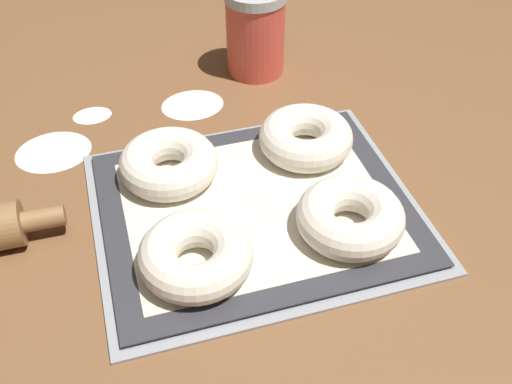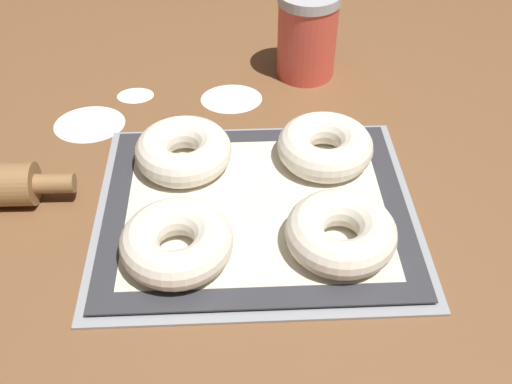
{
  "view_description": "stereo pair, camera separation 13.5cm",
  "coord_description": "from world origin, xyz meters",
  "views": [
    {
      "loc": [
        -0.18,
        -0.54,
        0.54
      ],
      "look_at": [
        -0.02,
        -0.01,
        0.03
      ],
      "focal_mm": 42.0,
      "sensor_mm": 36.0,
      "label": 1
    },
    {
      "loc": [
        -0.04,
        -0.57,
        0.54
      ],
      "look_at": [
        -0.02,
        -0.01,
        0.03
      ],
      "focal_mm": 42.0,
      "sensor_mm": 36.0,
      "label": 2
    }
  ],
  "objects": [
    {
      "name": "flour_patch_near",
      "position": [
        -0.27,
        0.19,
        0.0
      ],
      "size": [
        0.11,
        0.1,
        0.0
      ],
      "color": "white",
      "rests_on": "ground_plane"
    },
    {
      "name": "ground_plane",
      "position": [
        0.0,
        0.0,
        0.0
      ],
      "size": [
        2.8,
        2.8,
        0.0
      ],
      "primitive_type": "plane",
      "color": "brown"
    },
    {
      "name": "baking_mat",
      "position": [
        -0.02,
        -0.01,
        0.01
      ],
      "size": [
        0.39,
        0.32,
        0.0
      ],
      "color": "#333338",
      "rests_on": "baking_tray"
    },
    {
      "name": "bagel_front_right",
      "position": [
        0.08,
        -0.09,
        0.03
      ],
      "size": [
        0.13,
        0.13,
        0.05
      ],
      "color": "silver",
      "rests_on": "baking_mat"
    },
    {
      "name": "baking_tray",
      "position": [
        -0.02,
        -0.01,
        0.0
      ],
      "size": [
        0.41,
        0.35,
        0.01
      ],
      "color": "#93969B",
      "rests_on": "ground_plane"
    },
    {
      "name": "bagel_front_left",
      "position": [
        -0.11,
        -0.1,
        0.03
      ],
      "size": [
        0.13,
        0.13,
        0.05
      ],
      "color": "silver",
      "rests_on": "baking_mat"
    },
    {
      "name": "flour_patch_side",
      "position": [
        -0.05,
        0.25,
        0.0
      ],
      "size": [
        0.1,
        0.08,
        0.0
      ],
      "color": "white",
      "rests_on": "ground_plane"
    },
    {
      "name": "bagel_back_left",
      "position": [
        -0.11,
        0.07,
        0.03
      ],
      "size": [
        0.13,
        0.13,
        0.05
      ],
      "color": "silver",
      "rests_on": "baking_mat"
    },
    {
      "name": "flour_patch_far",
      "position": [
        -0.2,
        0.26,
        0.0
      ],
      "size": [
        0.06,
        0.05,
        0.0
      ],
      "color": "white",
      "rests_on": "ground_plane"
    },
    {
      "name": "flour_canister",
      "position": [
        0.08,
        0.32,
        0.07
      ],
      "size": [
        0.1,
        0.1,
        0.14
      ],
      "color": "#DB4C3D",
      "rests_on": "ground_plane"
    },
    {
      "name": "bagel_back_right",
      "position": [
        0.08,
        0.07,
        0.03
      ],
      "size": [
        0.13,
        0.13,
        0.05
      ],
      "color": "silver",
      "rests_on": "baking_mat"
    }
  ]
}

